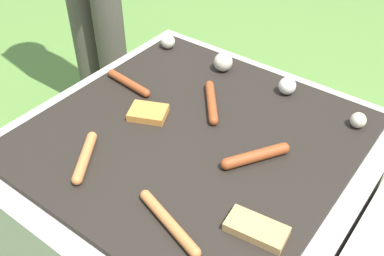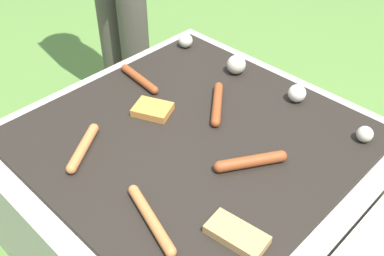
% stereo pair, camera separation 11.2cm
% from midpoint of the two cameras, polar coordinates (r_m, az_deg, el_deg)
% --- Properties ---
extents(ground_plane, '(14.00, 14.00, 0.00)m').
position_cam_midpoint_polar(ground_plane, '(1.46, -2.26, -14.33)').
color(ground_plane, '#567F38').
extents(grill, '(0.86, 0.86, 0.44)m').
position_cam_midpoint_polar(grill, '(1.29, -2.51, -8.52)').
color(grill, '#B2AA9E').
rests_on(grill, ground_plane).
extents(sausage_back_right, '(0.19, 0.07, 0.02)m').
position_cam_midpoint_polar(sausage_back_right, '(0.92, -6.49, -11.97)').
color(sausage_back_right, '#C6753D').
rests_on(sausage_back_right, grill).
extents(sausage_front_center, '(0.13, 0.15, 0.02)m').
position_cam_midpoint_polar(sausage_front_center, '(1.22, -0.14, 3.23)').
color(sausage_front_center, '#93421E').
rests_on(sausage_front_center, grill).
extents(sausage_mid_left, '(0.11, 0.15, 0.02)m').
position_cam_midpoint_polar(sausage_mid_left, '(1.09, -16.33, -3.69)').
color(sausage_mid_left, '#C6753D').
rests_on(sausage_mid_left, grill).
extents(sausage_back_center, '(0.17, 0.04, 0.02)m').
position_cam_midpoint_polar(sausage_back_center, '(1.31, -10.50, 5.56)').
color(sausage_back_center, '#93421E').
rests_on(sausage_back_center, grill).
extents(sausage_front_left, '(0.11, 0.16, 0.03)m').
position_cam_midpoint_polar(sausage_front_left, '(1.05, 5.10, -3.68)').
color(sausage_front_left, '#93421E').
rests_on(sausage_front_left, grill).
extents(bread_slice_right, '(0.12, 0.11, 0.02)m').
position_cam_midpoint_polar(bread_slice_right, '(1.19, -8.26, 1.83)').
color(bread_slice_right, '#D18438').
rests_on(bread_slice_right, grill).
extents(bread_slice_left, '(0.13, 0.08, 0.02)m').
position_cam_midpoint_polar(bread_slice_left, '(0.91, 4.67, -12.82)').
color(bread_slice_left, tan).
rests_on(bread_slice_left, grill).
extents(mushroom_row, '(0.69, 0.07, 0.06)m').
position_cam_midpoint_polar(mushroom_row, '(1.33, 4.10, 7.23)').
color(mushroom_row, beige).
rests_on(mushroom_row, grill).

